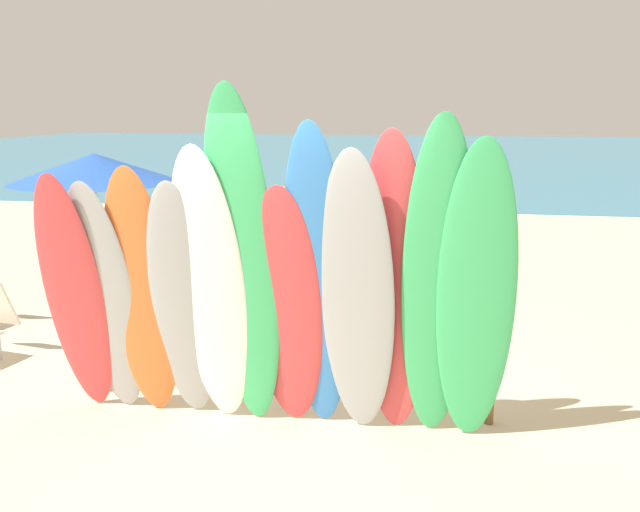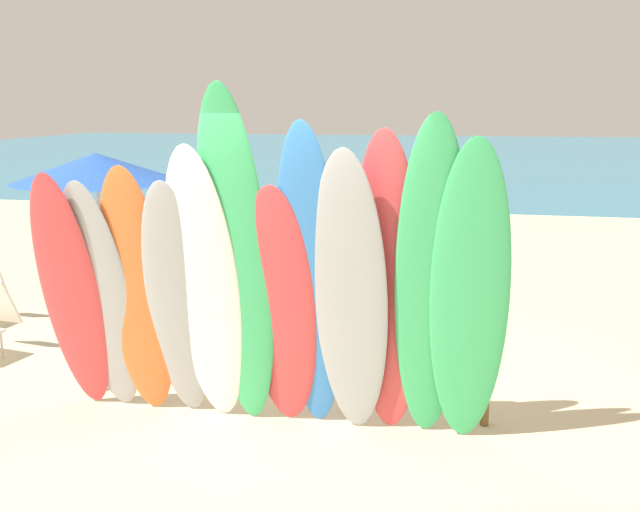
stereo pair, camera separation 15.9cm
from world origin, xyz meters
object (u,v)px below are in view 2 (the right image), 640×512
object	(u,v)px
surfboard_red_0	(72,296)
surfboard_grey_3	(178,303)
beachgoer_strolling	(438,199)
beachgoer_photographing	(431,206)
surfboard_orange_2	(138,295)
beach_umbrella	(96,168)
surfboard_red_9	(388,289)
beachgoer_near_rack	(300,219)
surfboard_red_6	(281,310)
surfboard_green_5	(237,265)
surfboard_grey_8	(350,299)
beach_chair_red	(100,266)
surfboard_green_11	(469,299)
surfboard_blue_7	(311,284)
surfboard_grey_1	(102,300)
surfboard_white_4	(205,290)
surfboard_rack	(276,339)
surfboard_green_10	(430,286)

from	to	relation	value
surfboard_red_0	surfboard_grey_3	world-z (taller)	surfboard_red_0
beachgoer_strolling	beachgoer_photographing	bearing A→B (deg)	82.04
surfboard_orange_2	beach_umbrella	xyz separation A→B (m)	(-1.49, 2.20, 0.80)
surfboard_red_9	beachgoer_near_rack	world-z (taller)	surfboard_red_9
surfboard_red_0	surfboard_red_6	xyz separation A→B (m)	(1.73, 0.06, -0.03)
surfboard_green_5	beachgoer_photographing	size ratio (longest dim) A/B	1.75
surfboard_red_0	surfboard_orange_2	distance (m)	0.55
surfboard_grey_8	beachgoer_near_rack	xyz separation A→B (m)	(-1.50, 4.82, -0.20)
beachgoer_photographing	beachgoer_near_rack	bearing A→B (deg)	169.77
surfboard_red_9	beach_chair_red	distance (m)	5.53
beachgoer_strolling	beachgoer_near_rack	xyz separation A→B (m)	(-1.83, -2.96, 0.04)
surfboard_grey_3	surfboard_red_0	bearing A→B (deg)	-179.37
surfboard_red_0	surfboard_green_11	world-z (taller)	surfboard_green_11
surfboard_grey_3	surfboard_blue_7	distance (m)	1.11
surfboard_grey_1	surfboard_white_4	xyz separation A→B (m)	(0.90, -0.04, 0.14)
surfboard_green_11	beach_chair_red	bearing A→B (deg)	141.65
surfboard_blue_7	beach_umbrella	xyz separation A→B (m)	(-2.90, 2.24, 0.63)
surfboard_grey_1	beachgoer_strolling	bearing A→B (deg)	75.67
surfboard_red_0	surfboard_grey_3	distance (m)	0.89
beach_umbrella	surfboard_orange_2	bearing A→B (deg)	-56.03
surfboard_grey_3	beach_umbrella	distance (m)	2.98
surfboard_rack	beachgoer_strolling	world-z (taller)	beachgoer_strolling
surfboard_red_0	surfboard_grey_1	distance (m)	0.24
surfboard_grey_1	surfboard_grey_3	distance (m)	0.65
surfboard_green_5	beachgoer_near_rack	world-z (taller)	surfboard_green_5
surfboard_rack	beach_umbrella	world-z (taller)	beach_umbrella
surfboard_red_0	beachgoer_strolling	bearing A→B (deg)	68.51
surfboard_green_5	beachgoer_photographing	distance (m)	6.93
surfboard_green_11	surfboard_rack	bearing A→B (deg)	160.50
beach_umbrella	surfboard_rack	bearing A→B (deg)	-35.09
surfboard_red_0	surfboard_green_10	distance (m)	2.87
surfboard_blue_7	surfboard_white_4	bearing A→B (deg)	-178.67
surfboard_red_6	surfboard_grey_8	distance (m)	0.57
surfboard_red_0	surfboard_green_10	bearing A→B (deg)	-2.70
surfboard_grey_3	surfboard_red_9	xyz separation A→B (m)	(1.66, 0.03, 0.19)
surfboard_blue_7	beachgoer_near_rack	size ratio (longest dim) A/B	1.56
surfboard_rack	beachgoer_strolling	bearing A→B (deg)	81.93
surfboard_grey_3	surfboard_blue_7	size ratio (longest dim) A/B	0.82
surfboard_blue_7	surfboard_green_11	world-z (taller)	surfboard_blue_7
surfboard_orange_2	surfboard_grey_3	world-z (taller)	surfboard_orange_2
surfboard_rack	beachgoer_near_rack	distance (m)	4.40
beachgoer_near_rack	surfboard_red_0	bearing A→B (deg)	-123.15
surfboard_rack	surfboard_red_9	xyz separation A→B (m)	(0.97, -0.41, 0.58)
surfboard_grey_8	surfboard_green_11	bearing A→B (deg)	3.97
surfboard_grey_8	beachgoer_photographing	distance (m)	6.81
beachgoer_strolling	beach_chair_red	world-z (taller)	beachgoer_strolling
surfboard_green_5	surfboard_green_10	distance (m)	1.46
surfboard_grey_1	surfboard_blue_7	world-z (taller)	surfboard_blue_7
surfboard_orange_2	surfboard_green_10	distance (m)	2.32
surfboard_red_6	beach_umbrella	world-z (taller)	beach_umbrella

